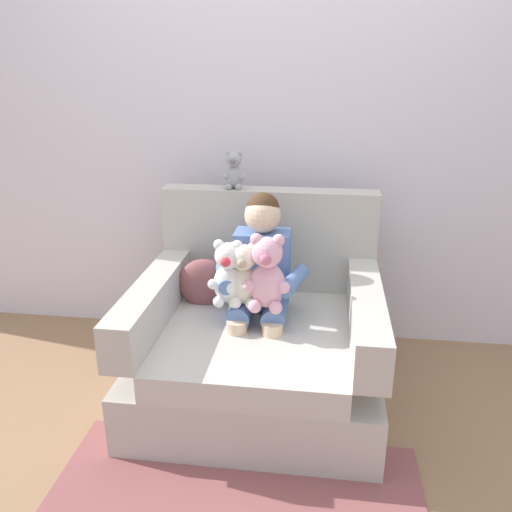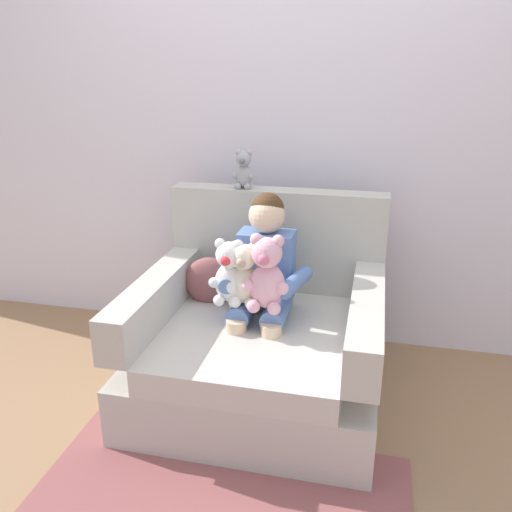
{
  "view_description": "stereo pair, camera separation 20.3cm",
  "coord_description": "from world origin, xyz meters",
  "px_view_note": "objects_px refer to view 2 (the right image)",
  "views": [
    {
      "loc": [
        0.29,
        -2.2,
        1.54
      ],
      "look_at": [
        -0.0,
        -0.05,
        0.75
      ],
      "focal_mm": 37.33,
      "sensor_mm": 36.0,
      "label": 1
    },
    {
      "loc": [
        0.49,
        -2.16,
        1.54
      ],
      "look_at": [
        -0.0,
        -0.05,
        0.75
      ],
      "focal_mm": 37.33,
      "sensor_mm": 36.0,
      "label": 2
    }
  ],
  "objects_px": {
    "plush_grey_on_backrest": "(244,170)",
    "throw_pillow": "(211,282)",
    "armchair": "(261,340)",
    "plush_pink": "(267,275)",
    "seated_child": "(263,273)",
    "plush_cream": "(244,275)",
    "plush_white": "(229,274)"
  },
  "relations": [
    {
      "from": "seated_child",
      "to": "plush_cream",
      "type": "relative_size",
      "value": 2.77
    },
    {
      "from": "plush_pink",
      "to": "throw_pillow",
      "type": "relative_size",
      "value": 1.34
    },
    {
      "from": "armchair",
      "to": "plush_grey_on_backrest",
      "type": "relative_size",
      "value": 5.6
    },
    {
      "from": "seated_child",
      "to": "plush_white",
      "type": "height_order",
      "value": "seated_child"
    },
    {
      "from": "plush_cream",
      "to": "throw_pillow",
      "type": "relative_size",
      "value": 1.15
    },
    {
      "from": "armchair",
      "to": "plush_cream",
      "type": "height_order",
      "value": "armchair"
    },
    {
      "from": "armchair",
      "to": "throw_pillow",
      "type": "bearing_deg",
      "value": 153.34
    },
    {
      "from": "plush_pink",
      "to": "plush_grey_on_backrest",
      "type": "relative_size",
      "value": 1.75
    },
    {
      "from": "plush_grey_on_backrest",
      "to": "throw_pillow",
      "type": "bearing_deg",
      "value": -111.23
    },
    {
      "from": "plush_white",
      "to": "plush_cream",
      "type": "relative_size",
      "value": 1.02
    },
    {
      "from": "seated_child",
      "to": "plush_pink",
      "type": "bearing_deg",
      "value": -72.65
    },
    {
      "from": "plush_grey_on_backrest",
      "to": "plush_cream",
      "type": "bearing_deg",
      "value": -72.0
    },
    {
      "from": "plush_grey_on_backrest",
      "to": "plush_white",
      "type": "bearing_deg",
      "value": -80.05
    },
    {
      "from": "armchair",
      "to": "plush_grey_on_backrest",
      "type": "xyz_separation_m",
      "value": [
        -0.18,
        0.39,
        0.74
      ]
    },
    {
      "from": "plush_cream",
      "to": "plush_grey_on_backrest",
      "type": "distance_m",
      "value": 0.62
    },
    {
      "from": "throw_pillow",
      "to": "plush_white",
      "type": "bearing_deg",
      "value": -54.33
    },
    {
      "from": "armchair",
      "to": "plush_pink",
      "type": "bearing_deg",
      "value": -66.31
    },
    {
      "from": "plush_cream",
      "to": "plush_grey_on_backrest",
      "type": "bearing_deg",
      "value": 110.59
    },
    {
      "from": "seated_child",
      "to": "plush_white",
      "type": "bearing_deg",
      "value": -134.95
    },
    {
      "from": "seated_child",
      "to": "plush_pink",
      "type": "height_order",
      "value": "seated_child"
    },
    {
      "from": "seated_child",
      "to": "armchair",
      "type": "bearing_deg",
      "value": -87.56
    },
    {
      "from": "armchair",
      "to": "seated_child",
      "type": "xyz_separation_m",
      "value": [
        -0.0,
        0.05,
        0.33
      ]
    },
    {
      "from": "plush_cream",
      "to": "throw_pillow",
      "type": "xyz_separation_m",
      "value": [
        -0.24,
        0.23,
        -0.15
      ]
    },
    {
      "from": "plush_white",
      "to": "plush_grey_on_backrest",
      "type": "relative_size",
      "value": 1.53
    },
    {
      "from": "plush_pink",
      "to": "throw_pillow",
      "type": "xyz_separation_m",
      "value": [
        -0.34,
        0.26,
        -0.17
      ]
    },
    {
      "from": "plush_grey_on_backrest",
      "to": "throw_pillow",
      "type": "xyz_separation_m",
      "value": [
        -0.12,
        -0.25,
        -0.52
      ]
    },
    {
      "from": "plush_cream",
      "to": "throw_pillow",
      "type": "height_order",
      "value": "plush_cream"
    },
    {
      "from": "plush_pink",
      "to": "plush_cream",
      "type": "relative_size",
      "value": 1.17
    },
    {
      "from": "plush_white",
      "to": "seated_child",
      "type": "bearing_deg",
      "value": 63.96
    },
    {
      "from": "seated_child",
      "to": "plush_cream",
      "type": "distance_m",
      "value": 0.15
    },
    {
      "from": "plush_white",
      "to": "plush_pink",
      "type": "xyz_separation_m",
      "value": [
        0.18,
        -0.03,
        0.02
      ]
    },
    {
      "from": "seated_child",
      "to": "plush_grey_on_backrest",
      "type": "bearing_deg",
      "value": 116.39
    }
  ]
}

